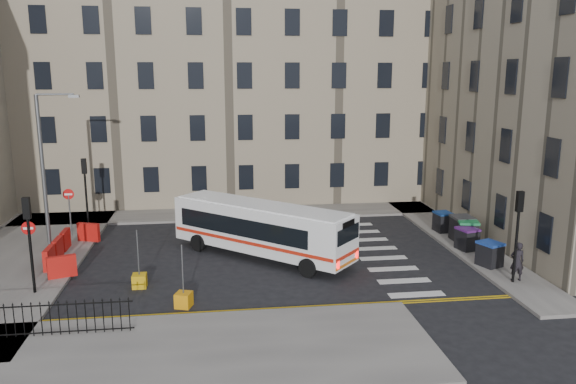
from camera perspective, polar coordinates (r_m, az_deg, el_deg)
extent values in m
plane|color=black|center=(29.25, 1.39, -6.31)|extent=(120.00, 120.00, 0.00)
cube|color=slate|center=(37.20, -9.86, -2.33)|extent=(36.00, 3.20, 0.15)
cube|color=slate|center=(35.33, 14.96, -3.35)|extent=(2.40, 26.00, 0.15)
cube|color=slate|center=(31.39, -25.23, -6.06)|extent=(6.00, 22.00, 0.15)
cube|color=slate|center=(19.86, -14.97, -15.81)|extent=(20.00, 6.00, 0.15)
cube|color=gray|center=(43.02, -11.24, 10.23)|extent=(38.00, 10.50, 16.00)
cylinder|color=black|center=(26.51, 22.13, -5.22)|extent=(0.12, 0.12, 3.20)
cube|color=black|center=(26.01, 22.48, -0.90)|extent=(0.28, 0.22, 0.90)
cylinder|color=black|center=(35.58, -19.78, -0.77)|extent=(0.12, 0.12, 3.20)
cube|color=black|center=(35.20, -20.02, 2.49)|extent=(0.28, 0.22, 0.90)
cylinder|color=black|center=(25.76, -24.62, -5.93)|extent=(0.12, 0.12, 3.20)
cube|color=black|center=(25.24, -25.03, -1.49)|extent=(0.28, 0.22, 0.90)
cylinder|color=#595B5E|center=(31.09, -23.61, 1.67)|extent=(0.20, 0.20, 8.00)
cube|color=#595B5E|center=(30.69, -24.25, 9.16)|extent=(0.50, 0.22, 0.14)
cylinder|color=#595B5E|center=(33.88, -21.26, -2.19)|extent=(0.08, 0.08, 2.40)
cube|color=red|center=(33.57, -21.45, 0.29)|extent=(0.60, 0.04, 0.60)
cylinder|color=#595B5E|center=(27.39, -24.65, -5.77)|extent=(0.08, 0.08, 2.40)
cube|color=red|center=(27.00, -24.93, -2.73)|extent=(0.60, 0.04, 0.60)
cube|color=red|center=(28.88, -23.10, -6.20)|extent=(0.25, 1.25, 1.00)
cube|color=red|center=(30.26, -22.36, -5.32)|extent=(0.25, 1.25, 1.00)
cube|color=red|center=(31.65, -21.68, -4.52)|extent=(0.25, 1.25, 1.00)
cube|color=red|center=(32.65, -19.60, -3.86)|extent=(1.26, 0.66, 1.00)
cube|color=red|center=(27.45, -21.99, -7.04)|extent=(1.26, 0.66, 1.00)
cube|color=black|center=(21.93, -25.79, -10.47)|extent=(7.80, 0.04, 0.04)
cube|color=black|center=(22.32, -25.55, -12.89)|extent=(7.80, 0.04, 0.04)
cube|color=white|center=(28.37, -2.73, -3.59)|extent=(8.85, 8.26, 2.24)
cube|color=black|center=(27.73, -4.89, -3.60)|extent=(5.92, 5.31, 0.90)
cube|color=black|center=(29.46, -2.10, -2.63)|extent=(5.92, 5.31, 0.90)
cube|color=black|center=(31.45, -9.95, -1.77)|extent=(1.36, 1.51, 0.99)
cube|color=black|center=(25.68, 6.13, -4.29)|extent=(1.36, 1.51, 0.72)
cube|color=red|center=(27.66, -4.14, -5.18)|extent=(7.25, 6.49, 0.16)
cube|color=red|center=(29.40, -1.38, -4.10)|extent=(7.25, 6.49, 0.16)
cube|color=#FF0C0C|center=(25.29, 5.12, -7.41)|extent=(0.17, 0.18, 0.36)
cube|color=#FF0C0C|center=(26.79, 7.01, -6.32)|extent=(0.17, 0.18, 0.36)
cylinder|color=black|center=(29.94, -9.11, -5.12)|extent=(0.84, 0.79, 0.90)
cylinder|color=black|center=(31.53, -6.31, -4.15)|extent=(0.84, 0.79, 0.90)
cylinder|color=black|center=(25.93, 2.02, -7.71)|extent=(0.84, 0.79, 0.90)
cylinder|color=black|center=(27.75, 4.52, -6.40)|extent=(0.84, 0.79, 0.90)
cube|color=black|center=(28.61, 19.80, -6.05)|extent=(1.18, 1.26, 1.05)
cube|color=#1C3E9A|center=(28.44, 19.88, -4.93)|extent=(1.24, 1.32, 0.11)
cube|color=black|center=(30.80, 17.72, -4.64)|extent=(1.07, 1.17, 1.04)
cube|color=#531C6B|center=(30.64, 17.79, -3.61)|extent=(1.13, 1.23, 0.11)
cube|color=black|center=(31.67, 17.74, -4.03)|extent=(1.24, 1.35, 1.20)
cube|color=#1A783E|center=(31.50, 17.82, -2.87)|extent=(1.30, 1.42, 0.13)
cube|color=black|center=(32.30, 17.26, -3.66)|extent=(1.03, 1.19, 1.23)
cube|color=#323234|center=(32.13, 17.33, -2.49)|extent=(1.09, 1.25, 0.13)
cube|color=black|center=(33.85, 15.45, -3.01)|extent=(0.95, 1.07, 1.03)
cube|color=navy|center=(33.71, 15.51, -2.08)|extent=(1.00, 1.12, 0.11)
imported|color=black|center=(26.95, 22.25, -6.55)|extent=(0.67, 0.47, 1.77)
cube|color=#D9A40C|center=(25.64, -14.85, -8.71)|extent=(0.60, 0.60, 0.60)
cube|color=orange|center=(23.25, -10.54, -10.72)|extent=(0.76, 0.76, 0.60)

